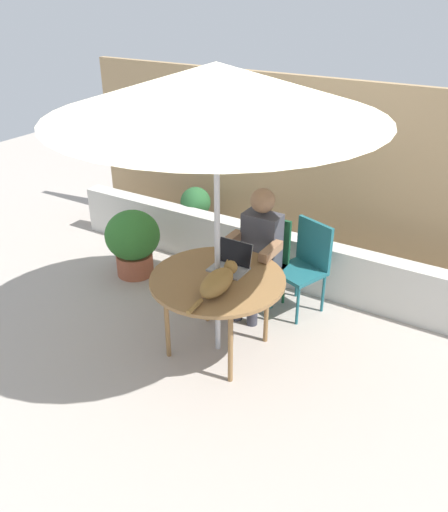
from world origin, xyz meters
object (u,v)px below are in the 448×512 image
(patio_umbrella, at_px, (216,90))
(cat, at_px, (218,281))
(chair_occupied, at_px, (265,256))
(patio_table, at_px, (218,283))
(chair_empty, at_px, (306,260))
(potted_plant_near_fence, at_px, (133,240))
(laptop, at_px, (232,261))
(potted_plant_by_chair, at_px, (196,215))
(person_seated, at_px, (258,247))

(patio_umbrella, relative_size, cat, 3.63)
(cat, bearing_deg, chair_occupied, 96.26)
(patio_table, relative_size, chair_empty, 1.25)
(potted_plant_near_fence, bearing_deg, laptop, -16.65)
(patio_table, bearing_deg, chair_occupied, 90.00)
(patio_table, xyz_separation_m, cat, (0.11, -0.16, 0.14))
(patio_umbrella, bearing_deg, patio_table, 0.00)
(laptop, bearing_deg, cat, -74.98)
(patio_table, xyz_separation_m, chair_empty, (0.36, 0.97, -0.14))
(potted_plant_near_fence, bearing_deg, patio_table, -23.83)
(chair_occupied, xyz_separation_m, cat, (0.11, -1.01, 0.28))
(chair_occupied, xyz_separation_m, potted_plant_by_chair, (-1.27, 0.71, -0.13))
(chair_empty, relative_size, cat, 1.33)
(chair_empty, xyz_separation_m, potted_plant_near_fence, (-1.80, -0.34, -0.11))
(patio_umbrella, bearing_deg, laptop, 86.30)
(patio_table, relative_size, chair_occupied, 1.25)
(laptop, bearing_deg, person_seated, 91.52)
(chair_empty, distance_m, potted_plant_near_fence, 1.83)
(laptop, distance_m, potted_plant_near_fence, 1.56)
(person_seated, bearing_deg, laptop, -88.48)
(patio_umbrella, distance_m, person_seated, 1.63)
(laptop, bearing_deg, patio_umbrella, -93.70)
(cat, bearing_deg, potted_plant_near_fence, 152.70)
(laptop, distance_m, cat, 0.38)
(chair_empty, relative_size, laptop, 2.90)
(potted_plant_near_fence, bearing_deg, chair_occupied, 8.42)
(person_seated, relative_size, potted_plant_by_chair, 1.70)
(chair_occupied, distance_m, potted_plant_by_chair, 1.46)
(patio_umbrella, xyz_separation_m, person_seated, (0.00, 0.69, -1.48))
(chair_occupied, xyz_separation_m, person_seated, (0.00, -0.16, 0.17))
(chair_occupied, relative_size, chair_empty, 1.00)
(chair_occupied, bearing_deg, potted_plant_near_fence, -171.58)
(patio_umbrella, relative_size, person_seated, 1.96)
(patio_umbrella, xyz_separation_m, chair_occupied, (0.00, 0.85, -1.65))
(patio_umbrella, height_order, chair_empty, patio_umbrella)
(potted_plant_by_chair, bearing_deg, potted_plant_near_fence, -100.27)
(patio_table, xyz_separation_m, potted_plant_by_chair, (-1.27, 1.56, -0.27))
(chair_occupied, height_order, laptop, laptop)
(patio_table, height_order, potted_plant_near_fence, potted_plant_near_fence)
(laptop, height_order, potted_plant_near_fence, laptop)
(laptop, relative_size, potted_plant_near_fence, 0.42)
(person_seated, bearing_deg, potted_plant_near_fence, -177.77)
(chair_occupied, distance_m, cat, 1.06)
(patio_table, relative_size, patio_umbrella, 0.46)
(laptop, height_order, potted_plant_by_chair, laptop)
(person_seated, height_order, laptop, person_seated)
(patio_umbrella, height_order, laptop, patio_umbrella)
(potted_plant_by_chair, bearing_deg, chair_occupied, -29.33)
(patio_table, relative_size, person_seated, 0.90)
(patio_table, height_order, cat, cat)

